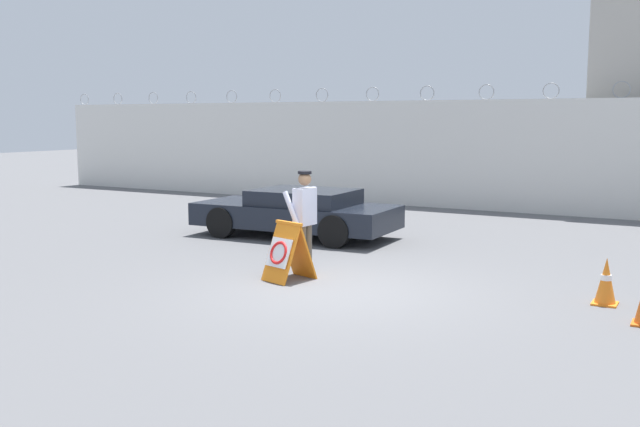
{
  "coord_description": "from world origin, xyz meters",
  "views": [
    {
      "loc": [
        5.19,
        -9.84,
        2.74
      ],
      "look_at": [
        -1.06,
        1.33,
        1.03
      ],
      "focal_mm": 40.0,
      "sensor_mm": 36.0,
      "label": 1
    }
  ],
  "objects_px": {
    "barricade_sign": "(287,251)",
    "security_guard": "(305,216)",
    "parked_car_front_coupe": "(297,212)",
    "traffic_cone_mid": "(606,281)"
  },
  "relations": [
    {
      "from": "traffic_cone_mid",
      "to": "parked_car_front_coupe",
      "type": "xyz_separation_m",
      "value": [
        -7.12,
        2.98,
        0.24
      ]
    },
    {
      "from": "security_guard",
      "to": "traffic_cone_mid",
      "type": "relative_size",
      "value": 2.58
    },
    {
      "from": "barricade_sign",
      "to": "security_guard",
      "type": "xyz_separation_m",
      "value": [
        -0.05,
        0.69,
        0.52
      ]
    },
    {
      "from": "security_guard",
      "to": "parked_car_front_coupe",
      "type": "height_order",
      "value": "security_guard"
    },
    {
      "from": "traffic_cone_mid",
      "to": "parked_car_front_coupe",
      "type": "bearing_deg",
      "value": 157.29
    },
    {
      "from": "security_guard",
      "to": "parked_car_front_coupe",
      "type": "distance_m",
      "value": 3.89
    },
    {
      "from": "barricade_sign",
      "to": "security_guard",
      "type": "height_order",
      "value": "security_guard"
    },
    {
      "from": "barricade_sign",
      "to": "parked_car_front_coupe",
      "type": "xyz_separation_m",
      "value": [
        -2.16,
        3.93,
        0.09
      ]
    },
    {
      "from": "barricade_sign",
      "to": "traffic_cone_mid",
      "type": "bearing_deg",
      "value": 28.03
    },
    {
      "from": "parked_car_front_coupe",
      "to": "security_guard",
      "type": "bearing_deg",
      "value": 120.72
    }
  ]
}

